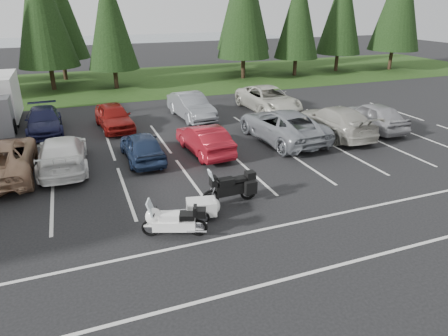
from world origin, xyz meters
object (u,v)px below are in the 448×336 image
(touring_motorcycle, at_px, (174,218))
(adventure_motorcycle, at_px, (230,185))
(car_near_3, at_px, (62,153))
(car_far_1, at_px, (44,121))
(car_far_3, at_px, (191,106))
(car_near_8, at_px, (373,116))
(car_near_7, at_px, (335,121))
(cargo_trailer, at_px, (201,209))
(car_far_2, at_px, (114,117))
(car_near_4, at_px, (142,146))
(car_near_5, at_px, (204,139))
(car_near_6, at_px, (282,125))
(car_far_4, at_px, (268,99))

(touring_motorcycle, bearing_deg, adventure_motorcycle, 51.22)
(car_near_3, height_order, adventure_motorcycle, adventure_motorcycle)
(car_far_1, xyz_separation_m, adventure_motorcycle, (6.61, -11.80, 0.06))
(car_far_3, bearing_deg, car_near_8, -39.01)
(car_near_7, xyz_separation_m, cargo_trailer, (-9.74, -6.15, -0.47))
(car_far_1, height_order, car_far_2, car_far_2)
(car_near_7, distance_m, car_near_8, 2.70)
(car_near_3, bearing_deg, car_near_4, 177.89)
(car_near_5, relative_size, cargo_trailer, 2.92)
(cargo_trailer, bearing_deg, touring_motorcycle, -133.73)
(car_near_3, height_order, car_near_5, car_near_3)
(car_near_8, xyz_separation_m, touring_motorcycle, (-13.59, -7.07, -0.15))
(car_near_8, bearing_deg, car_near_4, 3.32)
(car_far_3, bearing_deg, touring_motorcycle, -114.29)
(car_near_3, relative_size, car_far_1, 1.09)
(car_near_5, height_order, car_far_1, car_near_5)
(car_far_3, bearing_deg, cargo_trailer, -110.54)
(car_near_6, bearing_deg, car_far_2, -37.06)
(car_near_3, xyz_separation_m, car_near_6, (10.94, 0.02, 0.10))
(car_near_3, relative_size, car_far_3, 1.07)
(car_near_7, bearing_deg, car_near_6, -3.92)
(car_near_7, distance_m, touring_motorcycle, 12.92)
(car_near_5, relative_size, car_near_7, 0.77)
(car_near_6, relative_size, car_near_8, 1.28)
(car_near_5, relative_size, car_far_1, 0.91)
(car_near_5, bearing_deg, car_near_7, 176.34)
(car_near_6, bearing_deg, car_far_1, -30.73)
(car_near_7, height_order, adventure_motorcycle, car_near_7)
(car_near_4, height_order, car_near_5, car_near_5)
(car_far_4, bearing_deg, car_near_4, -149.78)
(car_far_2, relative_size, cargo_trailer, 2.94)
(car_far_1, bearing_deg, cargo_trailer, -69.21)
(adventure_motorcycle, bearing_deg, car_near_7, 31.47)
(car_near_3, relative_size, car_near_8, 1.08)
(car_near_3, xyz_separation_m, touring_motorcycle, (3.21, -7.17, -0.09))
(car_near_6, relative_size, car_far_3, 1.26)
(car_near_8, bearing_deg, car_far_1, -16.44)
(car_near_8, height_order, car_far_2, car_near_8)
(car_near_8, bearing_deg, car_far_2, -18.56)
(car_near_7, xyz_separation_m, car_far_4, (-1.04, 6.03, -0.00))
(car_near_7, bearing_deg, car_far_4, -79.85)
(car_near_3, xyz_separation_m, car_near_7, (14.10, -0.22, 0.07))
(car_near_3, height_order, touring_motorcycle, car_near_3)
(car_near_5, distance_m, car_far_1, 9.82)
(car_near_4, bearing_deg, cargo_trailer, 96.86)
(car_far_3, bearing_deg, car_near_7, -49.31)
(car_far_1, bearing_deg, adventure_motorcycle, -63.02)
(car_near_6, relative_size, adventure_motorcycle, 2.47)
(car_near_6, distance_m, cargo_trailer, 9.18)
(car_near_8, xyz_separation_m, cargo_trailer, (-12.44, -6.27, -0.46))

